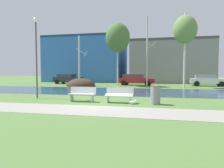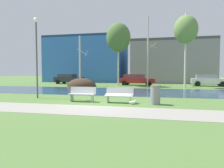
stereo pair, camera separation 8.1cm
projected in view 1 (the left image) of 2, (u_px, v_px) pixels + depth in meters
name	position (u px, v px, depth m)	size (l,w,h in m)	color
ground_plane	(125.00, 89.00, 21.36)	(120.00, 120.00, 0.00)	#517538
paved_path_strip	(85.00, 110.00, 9.67)	(60.00, 2.46, 0.01)	gray
river_band	(121.00, 91.00, 18.97)	(80.00, 7.68, 0.01)	#284256
soil_mound	(81.00, 86.00, 25.37)	(3.61, 2.95, 2.01)	#423021
bench_left	(82.00, 94.00, 12.44)	(1.60, 0.57, 0.87)	silver
bench_right	(119.00, 95.00, 11.95)	(1.60, 0.57, 0.87)	silver
trash_bin	(155.00, 95.00, 11.32)	(0.56, 0.56, 1.02)	gray
seagull	(133.00, 102.00, 11.28)	(0.43, 0.16, 0.26)	white
streetlamp	(36.00, 45.00, 13.85)	(0.32, 0.32, 5.36)	#4C4C51
birch_far_left	(79.00, 61.00, 25.58)	(1.25, 2.10, 6.18)	beige
birch_left	(118.00, 38.00, 25.70)	(2.99, 2.99, 7.80)	beige
birch_center_left	(147.00, 51.00, 24.99)	(1.17, 2.13, 8.42)	#BCB7A8
birch_center	(185.00, 30.00, 22.81)	(2.56, 2.56, 8.20)	beige
parked_van_nearest_dark	(68.00, 79.00, 30.77)	(4.36, 2.28, 1.45)	#282B30
parked_sedan_second_red	(136.00, 79.00, 27.67)	(4.85, 2.35, 1.47)	maroon
parked_hatch_third_white	(207.00, 80.00, 25.95)	(4.31, 2.38, 1.42)	silver
building_blue_store	(87.00, 60.00, 39.18)	(13.64, 9.63, 8.04)	#3870C6
building_grey_warehouse	(170.00, 62.00, 35.28)	(12.66, 9.43, 6.85)	gray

